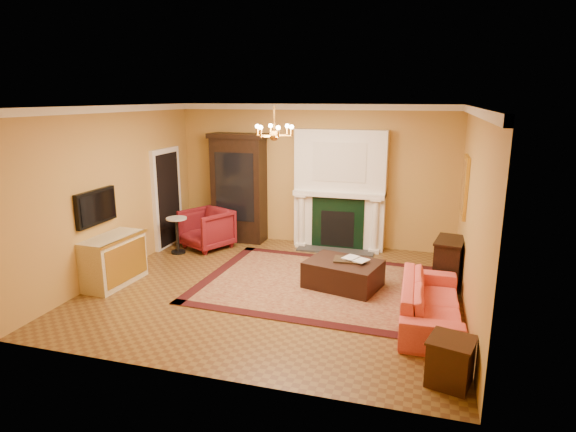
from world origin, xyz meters
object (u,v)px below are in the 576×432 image
at_px(china_cabinet, 239,190).
at_px(commode, 113,260).
at_px(wingback_armchair, 207,227).
at_px(pedestal_table, 177,233).
at_px(leather_ottoman, 343,274).
at_px(console_table, 448,264).
at_px(end_table, 450,363).
at_px(coral_sofa, 431,295).

xyz_separation_m(china_cabinet, commode, (-1.10, -3.06, -0.71)).
height_order(wingback_armchair, commode, wingback_armchair).
distance_m(pedestal_table, commode, 1.83).
bearing_deg(leather_ottoman, commode, -151.81).
bearing_deg(console_table, leather_ottoman, -152.95).
relative_size(pedestal_table, console_table, 0.94).
bearing_deg(console_table, commode, -155.43).
distance_m(pedestal_table, leather_ottoman, 3.70).
height_order(pedestal_table, console_table, console_table).
height_order(commode, console_table, commode).
bearing_deg(end_table, console_table, 88.86).
bearing_deg(commode, leather_ottoman, 17.64).
height_order(pedestal_table, coral_sofa, coral_sofa).
bearing_deg(wingback_armchair, leather_ottoman, 3.84).
bearing_deg(wingback_armchair, pedestal_table, -103.68).
bearing_deg(wingback_armchair, commode, -78.55).
distance_m(commode, leather_ottoman, 3.94).
height_order(end_table, leather_ottoman, end_table).
height_order(coral_sofa, leather_ottoman, coral_sofa).
distance_m(wingback_armchair, pedestal_table, 0.65).
distance_m(console_table, leather_ottoman, 1.79).
xyz_separation_m(coral_sofa, leather_ottoman, (-1.42, 0.94, -0.17)).
distance_m(wingback_armchair, coral_sofa, 5.13).
relative_size(console_table, leather_ottoman, 0.67).
bearing_deg(coral_sofa, pedestal_table, 69.17).
relative_size(pedestal_table, leather_ottoman, 0.64).
distance_m(wingback_armchair, console_table, 4.93).
relative_size(pedestal_table, commode, 0.66).
distance_m(wingback_armchair, commode, 2.40).
relative_size(wingback_armchair, end_table, 1.77).
relative_size(coral_sofa, leather_ottoman, 1.75).
distance_m(commode, end_table, 5.66).
height_order(commode, leather_ottoman, commode).
distance_m(wingback_armchair, leather_ottoman, 3.45).
height_order(wingback_armchair, pedestal_table, wingback_armchair).
bearing_deg(end_table, leather_ottoman, 123.45).
bearing_deg(commode, end_table, -12.01).
bearing_deg(pedestal_table, console_table, -3.53).
distance_m(china_cabinet, leather_ottoman, 3.55).
height_order(commode, coral_sofa, commode).
relative_size(china_cabinet, coral_sofa, 1.10).
bearing_deg(leather_ottoman, wingback_armchair, 170.91).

